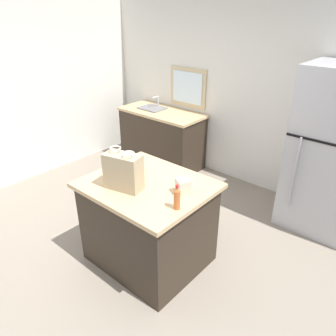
{
  "coord_description": "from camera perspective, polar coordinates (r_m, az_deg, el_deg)",
  "views": [
    {
      "loc": [
        2.02,
        -1.79,
        2.41
      ],
      "look_at": [
        0.12,
        0.41,
        0.96
      ],
      "focal_mm": 34.76,
      "sensor_mm": 36.0,
      "label": 1
    }
  ],
  "objects": [
    {
      "name": "small_box",
      "position": [
        2.88,
        2.63,
        -3.26
      ],
      "size": [
        0.16,
        0.15,
        0.14
      ],
      "primitive_type": "cube",
      "rotation": [
        0.0,
        0.0,
        -0.5
      ],
      "color": "beige",
      "rests_on": "kitchen_island"
    },
    {
      "name": "refrigerator",
      "position": [
        4.05,
        26.48,
        2.49
      ],
      "size": [
        0.78,
        0.75,
        1.9
      ],
      "color": "#B7B7BC",
      "rests_on": "ground"
    },
    {
      "name": "sink_counter",
      "position": [
        5.4,
        -1.12,
        5.45
      ],
      "size": [
        1.4,
        0.66,
        1.09
      ],
      "color": "#33281E",
      "rests_on": "ground"
    },
    {
      "name": "back_wall",
      "position": [
        4.72,
        14.6,
        13.17
      ],
      "size": [
        5.19,
        0.13,
        2.77
      ],
      "color": "silver",
      "rests_on": "ground"
    },
    {
      "name": "shopping_bag",
      "position": [
        2.94,
        -7.84,
        -0.63
      ],
      "size": [
        0.37,
        0.25,
        0.38
      ],
      "color": "tan",
      "rests_on": "kitchen_island"
    },
    {
      "name": "ear_defenders",
      "position": [
        3.3,
        -5.7,
        -0.2
      ],
      "size": [
        0.15,
        0.2,
        0.06
      ],
      "color": "black",
      "rests_on": "kitchen_island"
    },
    {
      "name": "bottle",
      "position": [
        2.66,
        1.58,
        -5.32
      ],
      "size": [
        0.06,
        0.06,
        0.22
      ],
      "color": "#C66633",
      "rests_on": "kitchen_island"
    },
    {
      "name": "kitchen_island",
      "position": [
        3.32,
        -3.44,
        -9.52
      ],
      "size": [
        1.16,
        0.99,
        0.91
      ],
      "color": "#33281E",
      "rests_on": "ground"
    },
    {
      "name": "ground",
      "position": [
        3.62,
        -5.89,
        -15.35
      ],
      "size": [
        6.22,
        6.22,
        0.0
      ],
      "primitive_type": "plane",
      "color": "gray"
    }
  ]
}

